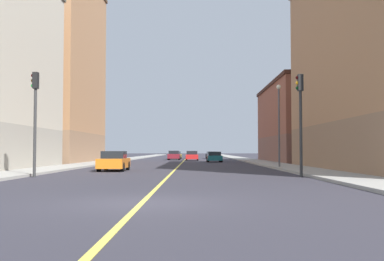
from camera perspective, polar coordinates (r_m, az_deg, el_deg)
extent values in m
plane|color=#312F38|center=(12.73, -6.33, -9.08)|extent=(400.00, 400.00, 0.00)
cube|color=#9E9B93|center=(62.07, 7.48, -3.77)|extent=(3.11, 168.00, 0.15)
cube|color=#9E9B93|center=(62.50, -9.53, -3.75)|extent=(3.11, 168.00, 0.15)
cube|color=#E5D14C|center=(61.60, -1.06, -3.86)|extent=(0.16, 154.00, 0.01)
cube|color=brown|center=(57.42, 14.12, -2.32)|extent=(8.83, 20.26, 3.15)
cube|color=#93513D|center=(57.62, 14.07, 2.29)|extent=(8.83, 20.26, 6.11)
cube|color=#42241B|center=(57.97, 14.03, 5.50)|extent=(9.13, 20.56, 0.40)
cube|color=#8F6B4F|center=(55.35, -17.18, -2.12)|extent=(8.83, 17.61, 3.45)
cube|color=#A8754C|center=(56.47, -17.03, 9.00)|extent=(8.83, 17.61, 18.34)
cylinder|color=#2D2D2D|center=(25.19, 13.57, -0.42)|extent=(0.16, 0.16, 4.69)
cube|color=black|center=(25.45, 13.51, 5.88)|extent=(0.28, 0.32, 0.90)
sphere|color=#320404|center=(25.45, 13.15, 6.49)|extent=(0.20, 0.20, 0.20)
sphere|color=orange|center=(25.41, 13.16, 5.87)|extent=(0.20, 0.20, 0.20)
sphere|color=black|center=(25.37, 13.16, 5.25)|extent=(0.20, 0.20, 0.20)
cylinder|color=#2D2D2D|center=(26.02, -19.21, -0.27)|extent=(0.16, 0.16, 4.83)
cube|color=black|center=(26.28, -19.12, 5.99)|extent=(0.28, 0.32, 0.90)
sphere|color=#320404|center=(26.37, -19.45, 6.55)|extent=(0.20, 0.20, 0.20)
sphere|color=#352204|center=(26.33, -19.45, 5.95)|extent=(0.20, 0.20, 0.20)
sphere|color=green|center=(26.29, -19.46, 5.35)|extent=(0.20, 0.20, 0.20)
cylinder|color=#4C4C51|center=(36.78, 10.93, 0.37)|extent=(0.14, 0.14, 6.25)
sphere|color=#EAEACC|center=(37.09, 10.89, 5.43)|extent=(0.36, 0.36, 0.36)
cube|color=maroon|center=(68.78, -2.27, -3.26)|extent=(1.80, 4.29, 0.68)
cube|color=black|center=(68.69, -2.28, -2.77)|extent=(1.57, 2.09, 0.49)
cylinder|color=black|center=(70.15, -2.88, -3.44)|extent=(0.22, 0.64, 0.64)
cylinder|color=black|center=(70.07, -1.56, -3.44)|extent=(0.22, 0.64, 0.64)
cylinder|color=black|center=(67.50, -3.02, -3.47)|extent=(0.22, 0.64, 0.64)
cylinder|color=black|center=(67.42, -1.65, -3.48)|extent=(0.22, 0.64, 0.64)
cube|color=gold|center=(77.89, -2.04, -3.22)|extent=(1.85, 4.52, 0.56)
cube|color=black|center=(78.08, -2.03, -2.83)|extent=(1.58, 1.99, 0.49)
cylinder|color=black|center=(79.33, -2.55, -3.33)|extent=(0.23, 0.64, 0.64)
cylinder|color=black|center=(79.23, -1.40, -3.33)|extent=(0.23, 0.64, 0.64)
cylinder|color=black|center=(76.56, -2.69, -3.36)|extent=(0.23, 0.64, 0.64)
cylinder|color=black|center=(76.46, -1.51, -3.36)|extent=(0.23, 0.64, 0.64)
cube|color=black|center=(79.81, 2.47, -3.19)|extent=(1.97, 4.52, 0.57)
cube|color=black|center=(79.82, 2.46, -2.83)|extent=(1.66, 2.34, 0.45)
cylinder|color=black|center=(81.12, 1.82, -3.31)|extent=(0.25, 0.65, 0.64)
cylinder|color=black|center=(81.25, 2.95, -3.31)|extent=(0.25, 0.65, 0.64)
cylinder|color=black|center=(78.37, 1.96, -3.34)|extent=(0.25, 0.65, 0.64)
cylinder|color=black|center=(78.51, 3.14, -3.34)|extent=(0.25, 0.65, 0.64)
cube|color=red|center=(64.76, -0.01, -3.32)|extent=(1.76, 4.02, 0.64)
cube|color=black|center=(64.76, -0.01, -2.82)|extent=(1.54, 2.09, 0.50)
cylinder|color=black|center=(66.01, -0.69, -3.50)|extent=(0.22, 0.64, 0.64)
cylinder|color=black|center=(66.01, 0.68, -3.50)|extent=(0.22, 0.64, 0.64)
cylinder|color=black|center=(63.53, -0.72, -3.54)|extent=(0.22, 0.64, 0.64)
cylinder|color=black|center=(63.53, 0.71, -3.54)|extent=(0.22, 0.64, 0.64)
cube|color=#196670|center=(56.40, 2.83, -3.47)|extent=(1.84, 4.32, 0.59)
cube|color=black|center=(56.56, 2.82, -2.92)|extent=(1.59, 2.22, 0.48)
cylinder|color=black|center=(57.69, 1.95, -3.64)|extent=(0.23, 0.64, 0.64)
cylinder|color=black|center=(57.78, 3.55, -3.64)|extent=(0.23, 0.64, 0.64)
cylinder|color=black|center=(55.03, 2.08, -3.70)|extent=(0.23, 0.64, 0.64)
cylinder|color=black|center=(55.13, 3.75, -3.69)|extent=(0.23, 0.64, 0.64)
cube|color=silver|center=(75.55, 0.02, -3.24)|extent=(1.73, 4.57, 0.55)
cube|color=black|center=(75.46, 0.02, -2.85)|extent=(1.51, 2.08, 0.49)
cylinder|color=black|center=(76.97, -0.56, -3.36)|extent=(0.22, 0.64, 0.64)
cylinder|color=black|center=(76.97, 0.60, -3.36)|extent=(0.22, 0.64, 0.64)
cylinder|color=black|center=(74.14, -0.59, -3.39)|extent=(0.22, 0.64, 0.64)
cylinder|color=black|center=(74.14, 0.62, -3.39)|extent=(0.22, 0.64, 0.64)
cube|color=orange|center=(32.50, -9.82, -4.08)|extent=(1.79, 4.05, 0.66)
cube|color=black|center=(32.49, -9.81, -3.03)|extent=(1.56, 1.79, 0.52)
cylinder|color=black|center=(33.88, -10.81, -4.39)|extent=(0.22, 0.64, 0.64)
cylinder|color=black|center=(33.62, -8.10, -4.43)|extent=(0.22, 0.64, 0.64)
cylinder|color=black|center=(31.42, -11.67, -4.54)|extent=(0.22, 0.64, 0.64)
cylinder|color=black|center=(31.14, -8.76, -4.58)|extent=(0.22, 0.64, 0.64)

